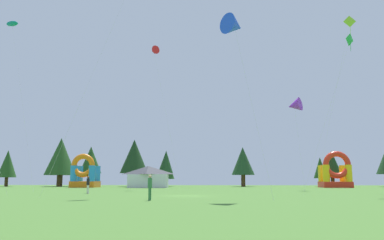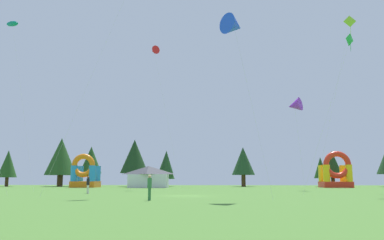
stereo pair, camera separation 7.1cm
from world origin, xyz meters
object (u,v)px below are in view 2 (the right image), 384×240
object	(u,v)px
kite_red_delta	(154,51)
person_left_edge	(150,185)
kite_purple_delta	(294,105)
kite_lime_diamond	(350,23)
inflatable_blue_arch	(336,174)
kite_teal_parafoil	(12,24)
kite_green_diamond	(350,42)
person_near_camera	(88,183)
inflatable_yellow_castle	(85,175)
festival_tent	(148,177)
kite_blue_delta	(234,26)

from	to	relation	value
kite_red_delta	person_left_edge	distance (m)	39.52
kite_purple_delta	person_left_edge	xyz separation A→B (m)	(-16.46, -28.31, -11.10)
kite_lime_diamond	kite_red_delta	distance (m)	30.10
kite_red_delta	inflatable_blue_arch	world-z (taller)	kite_red_delta
kite_teal_parafoil	inflatable_blue_arch	world-z (taller)	kite_teal_parafoil
kite_green_diamond	person_near_camera	xyz separation A→B (m)	(-27.49, 1.84, -14.41)
kite_lime_diamond	inflatable_yellow_castle	size ratio (longest dim) A/B	3.81
kite_purple_delta	festival_tent	world-z (taller)	kite_purple_delta
kite_blue_delta	festival_tent	size ratio (longest dim) A/B	2.30
festival_tent	kite_lime_diamond	bearing A→B (deg)	-30.65
inflatable_blue_arch	person_near_camera	bearing A→B (deg)	-138.76
festival_tent	inflatable_yellow_castle	bearing A→B (deg)	172.10
kite_purple_delta	inflatable_blue_arch	size ratio (longest dim) A/B	2.07
kite_teal_parafoil	person_left_edge	xyz separation A→B (m)	(23.27, -21.35, -21.78)
inflatable_blue_arch	person_left_edge	bearing A→B (deg)	-121.37
kite_green_diamond	kite_blue_delta	distance (m)	14.32
person_near_camera	inflatable_yellow_castle	size ratio (longest dim) A/B	0.31
festival_tent	kite_red_delta	bearing A→B (deg)	-75.56
kite_blue_delta	inflatable_blue_arch	world-z (taller)	kite_blue_delta
kite_blue_delta	person_near_camera	distance (m)	22.27
kite_green_diamond	festival_tent	size ratio (longest dim) A/B	2.40
kite_blue_delta	person_near_camera	world-z (taller)	kite_blue_delta
kite_lime_diamond	kite_purple_delta	bearing A→B (deg)	136.19
inflatable_yellow_castle	festival_tent	bearing A→B (deg)	-7.90
kite_lime_diamond	person_near_camera	bearing A→B (deg)	-163.08
festival_tent	person_near_camera	bearing A→B (deg)	-93.61
kite_teal_parafoil	inflatable_blue_arch	bearing A→B (deg)	23.76
kite_purple_delta	festival_tent	size ratio (longest dim) A/B	1.98
kite_green_diamond	kite_blue_delta	world-z (taller)	kite_green_diamond
person_left_edge	kite_blue_delta	bearing A→B (deg)	-44.39
kite_blue_delta	kite_purple_delta	size ratio (longest dim) A/B	1.16
kite_red_delta	person_near_camera	bearing A→B (deg)	-99.84
kite_blue_delta	kite_red_delta	xyz separation A→B (m)	(-11.69, 29.51, 7.99)
kite_purple_delta	kite_teal_parafoil	distance (m)	41.73
person_left_edge	inflatable_blue_arch	size ratio (longest dim) A/B	0.29
kite_purple_delta	inflatable_yellow_castle	size ratio (longest dim) A/B	2.21
inflatable_yellow_castle	inflatable_blue_arch	bearing A→B (deg)	2.15
person_near_camera	kite_blue_delta	bearing A→B (deg)	-173.88
kite_lime_diamond	inflatable_blue_arch	xyz separation A→B (m)	(3.39, 21.09, -19.89)
person_near_camera	inflatable_yellow_castle	xyz separation A→B (m)	(-10.22, 29.02, 1.10)
inflatable_blue_arch	kite_blue_delta	bearing A→B (deg)	-116.42
kite_red_delta	festival_tent	world-z (taller)	kite_red_delta
kite_teal_parafoil	inflatable_yellow_castle	xyz separation A→B (m)	(4.34, 20.14, -20.68)
kite_purple_delta	kite_lime_diamond	bearing A→B (deg)	-43.81
kite_green_diamond	person_left_edge	world-z (taller)	kite_green_diamond
person_near_camera	festival_tent	size ratio (longest dim) A/B	0.28
kite_teal_parafoil	person_near_camera	size ratio (longest dim) A/B	12.64
kite_blue_delta	festival_tent	distance (m)	40.94
kite_blue_delta	festival_tent	xyz separation A→B (m)	(-13.49, 36.52, -12.63)
kite_lime_diamond	person_near_camera	xyz separation A→B (m)	(-31.65, -9.63, -21.13)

